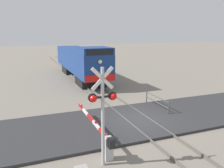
# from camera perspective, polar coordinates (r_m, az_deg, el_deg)

# --- Properties ---
(ground_plane) EXTENTS (160.00, 160.00, 0.00)m
(ground_plane) POSITION_cam_1_polar(r_m,az_deg,el_deg) (15.23, 6.12, -8.82)
(ground_plane) COLOR gray
(rail_track_left) EXTENTS (0.08, 80.00, 0.15)m
(rail_track_left) POSITION_cam_1_polar(r_m,az_deg,el_deg) (14.91, 3.65, -8.96)
(rail_track_left) COLOR #59544C
(rail_track_left) RESTS_ON ground_plane
(rail_track_right) EXTENTS (0.08, 80.00, 0.15)m
(rail_track_right) POSITION_cam_1_polar(r_m,az_deg,el_deg) (15.53, 8.50, -8.16)
(rail_track_right) COLOR #59544C
(rail_track_right) RESTS_ON ground_plane
(road_surface) EXTENTS (36.00, 5.68, 0.15)m
(road_surface) POSITION_cam_1_polar(r_m,az_deg,el_deg) (15.20, 6.13, -8.56)
(road_surface) COLOR #2D2D30
(road_surface) RESTS_ON ground_plane
(locomotive) EXTENTS (2.93, 14.91, 4.06)m
(locomotive) POSITION_cam_1_polar(r_m,az_deg,el_deg) (27.89, -7.55, 5.48)
(locomotive) COLOR black
(locomotive) RESTS_ON ground_plane
(crossing_signal) EXTENTS (1.18, 0.33, 4.24)m
(crossing_signal) POSITION_cam_1_polar(r_m,az_deg,el_deg) (9.51, -2.22, -5.26)
(crossing_signal) COLOR #ADADB2
(crossing_signal) RESTS_ON ground_plane
(crossing_gate) EXTENTS (0.36, 5.84, 1.16)m
(crossing_gate) POSITION_cam_1_polar(r_m,az_deg,el_deg) (11.34, -2.37, -12.65)
(crossing_gate) COLOR silver
(crossing_gate) RESTS_ON ground_plane
(guard_railing) EXTENTS (0.08, 3.02, 0.95)m
(guard_railing) POSITION_cam_1_polar(r_m,az_deg,el_deg) (17.41, 10.77, -3.98)
(guard_railing) COLOR #4C4742
(guard_railing) RESTS_ON ground_plane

